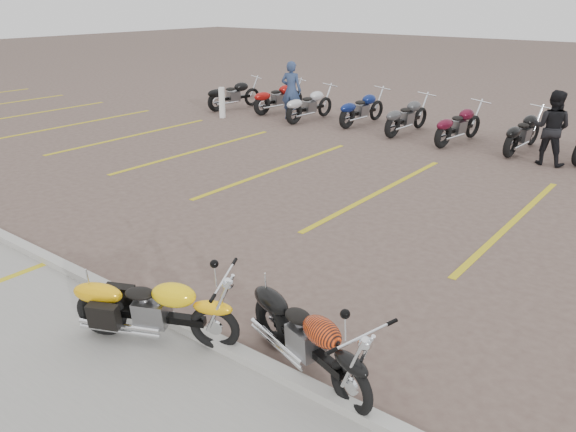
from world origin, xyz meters
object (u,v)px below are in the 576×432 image
yellow_cruiser (153,310)px  person_a (291,90)px  person_b (551,128)px  bollard (222,103)px  flame_cruiser (307,340)px

yellow_cruiser → person_a: person_a is taller
person_b → bollard: size_ratio=1.76×
person_a → bollard: size_ratio=1.85×
person_b → yellow_cruiser: bearing=82.2°
yellow_cruiser → bollard: size_ratio=1.88×
person_b → person_a: bearing=-2.7°
yellow_cruiser → flame_cruiser: 1.84m
yellow_cruiser → person_b: (1.55, 10.61, 0.47)m
person_a → person_b: size_ratio=1.05×
person_b → bollard: (-9.98, -0.79, -0.38)m
flame_cruiser → person_a: (-8.25, 10.45, 0.52)m
flame_cruiser → bollard: size_ratio=1.94×
flame_cruiser → person_a: person_a is taller
person_a → bollard: 2.32m
yellow_cruiser → bollard: (-8.43, 9.81, 0.09)m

